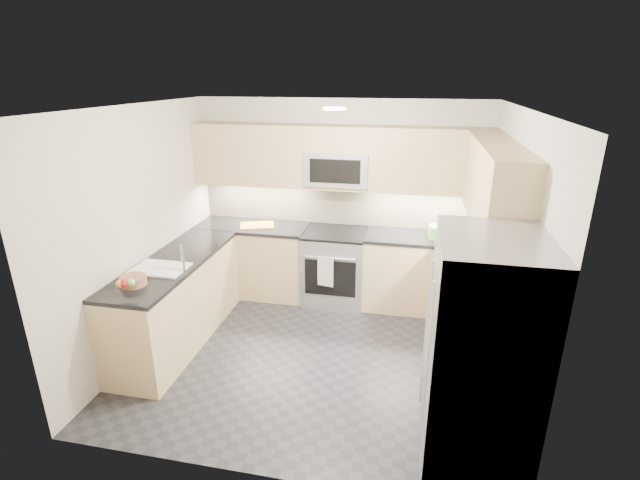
{
  "coord_description": "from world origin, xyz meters",
  "views": [
    {
      "loc": [
        0.92,
        -4.06,
        2.77
      ],
      "look_at": [
        0.0,
        0.35,
        1.15
      ],
      "focal_mm": 26.0,
      "sensor_mm": 36.0,
      "label": 1
    }
  ],
  "objects": [
    {
      "name": "fruit_pear",
      "position": [
        -1.44,
        -0.8,
        1.05
      ],
      "size": [
        0.07,
        0.07,
        0.07
      ],
      "primitive_type": "sphere",
      "color": "#5EC353",
      "rests_on": "fruit_basket"
    },
    {
      "name": "microwave_door",
      "position": [
        0.0,
        1.2,
        1.7
      ],
      "size": [
        0.6,
        0.01,
        0.28
      ],
      "primitive_type": "cube",
      "color": "black",
      "rests_on": "microwave"
    },
    {
      "name": "countertop_right",
      "position": [
        1.5,
        0.15,
        0.92
      ],
      "size": [
        0.63,
        1.7,
        0.04
      ],
      "primitive_type": "cube",
      "color": "black",
      "rests_on": "base_cab_right"
    },
    {
      "name": "oven_handle",
      "position": [
        0.0,
        0.93,
        0.72
      ],
      "size": [
        0.6,
        0.02,
        0.02
      ],
      "primitive_type": "cylinder",
      "rotation": [
        0.0,
        1.57,
        0.0
      ],
      "color": "#B2B5BA",
      "rests_on": "gas_range"
    },
    {
      "name": "wall_front",
      "position": [
        0.0,
        -1.6,
        1.25
      ],
      "size": [
        3.6,
        0.02,
        2.5
      ],
      "primitive_type": "cube",
      "color": "#BBB3A3",
      "rests_on": "floor"
    },
    {
      "name": "floor",
      "position": [
        0.0,
        0.0,
        0.0
      ],
      "size": [
        3.6,
        3.2,
        0.0
      ],
      "primitive_type": "cube",
      "color": "black",
      "rests_on": "ground"
    },
    {
      "name": "dish_towel_check",
      "position": [
        -0.05,
        0.91,
        0.55
      ],
      "size": [
        0.2,
        0.05,
        0.37
      ],
      "primitive_type": "cube",
      "rotation": [
        0.0,
        0.0,
        -0.2
      ],
      "color": "silver",
      "rests_on": "oven_handle"
    },
    {
      "name": "microwave",
      "position": [
        0.0,
        1.4,
        1.7
      ],
      "size": [
        0.76,
        0.4,
        0.4
      ],
      "primitive_type": "cube",
      "color": "#ABADB3",
      "rests_on": "upper_cab_back"
    },
    {
      "name": "range_cooktop",
      "position": [
        0.0,
        1.28,
        0.92
      ],
      "size": [
        0.76,
        0.65,
        0.03
      ],
      "primitive_type": "cube",
      "color": "black",
      "rests_on": "gas_range"
    },
    {
      "name": "backsplash_back",
      "position": [
        0.0,
        1.6,
        1.2
      ],
      "size": [
        3.6,
        0.01,
        0.51
      ],
      "primitive_type": "cube",
      "color": "tan",
      "rests_on": "wall_back"
    },
    {
      "name": "wall_left",
      "position": [
        -1.8,
        0.0,
        1.25
      ],
      "size": [
        0.02,
        3.2,
        2.5
      ],
      "primitive_type": "cube",
      "color": "#BBB3A3",
      "rests_on": "floor"
    },
    {
      "name": "ceiling",
      "position": [
        0.0,
        0.0,
        2.5
      ],
      "size": [
        3.6,
        3.2,
        0.02
      ],
      "primitive_type": "cube",
      "color": "beige",
      "rests_on": "wall_back"
    },
    {
      "name": "fridge_handle_right",
      "position": [
        1.08,
        -0.97,
        0.95
      ],
      "size": [
        0.02,
        0.02,
        1.2
      ],
      "primitive_type": "cylinder",
      "color": "#B2B5BA",
      "rests_on": "refrigerator"
    },
    {
      "name": "backsplash_right",
      "position": [
        1.8,
        0.45,
        1.2
      ],
      "size": [
        0.01,
        2.3,
        0.51
      ],
      "primitive_type": "cube",
      "color": "tan",
      "rests_on": "wall_right"
    },
    {
      "name": "utensil_bowl",
      "position": [
        1.25,
        1.27,
        1.02
      ],
      "size": [
        0.31,
        0.31,
        0.15
      ],
      "primitive_type": "cylinder",
      "rotation": [
        0.0,
        0.0,
        -0.19
      ],
      "color": "#629D43",
      "rests_on": "countertop_back_right"
    },
    {
      "name": "base_cab_peninsula",
      "position": [
        -1.5,
        0.0,
        0.45
      ],
      "size": [
        0.6,
        2.0,
        0.9
      ],
      "primitive_type": "cube",
      "color": "tan",
      "rests_on": "floor"
    },
    {
      "name": "wall_back",
      "position": [
        0.0,
        1.6,
        1.25
      ],
      "size": [
        3.6,
        0.02,
        2.5
      ],
      "primitive_type": "cube",
      "color": "#BBB3A3",
      "rests_on": "floor"
    },
    {
      "name": "base_cab_back_right",
      "position": [
        1.09,
        1.3,
        0.45
      ],
      "size": [
        1.42,
        0.6,
        0.9
      ],
      "primitive_type": "cube",
      "color": "tan",
      "rests_on": "floor"
    },
    {
      "name": "refrigerator",
      "position": [
        1.45,
        -1.15,
        0.9
      ],
      "size": [
        0.7,
        0.9,
        1.8
      ],
      "primitive_type": "cube",
      "color": "#93959B",
      "rests_on": "floor"
    },
    {
      "name": "countertop_back_left",
      "position": [
        -1.09,
        1.3,
        0.92
      ],
      "size": [
        1.42,
        0.63,
        0.04
      ],
      "primitive_type": "cube",
      "color": "black",
      "rests_on": "base_cab_back_left"
    },
    {
      "name": "oven_door_glass",
      "position": [
        0.0,
        0.95,
        0.45
      ],
      "size": [
        0.62,
        0.02,
        0.45
      ],
      "primitive_type": "cube",
      "color": "black",
      "rests_on": "gas_range"
    },
    {
      "name": "upper_cab_right",
      "position": [
        1.62,
        0.28,
        1.83
      ],
      "size": [
        0.35,
        1.95,
        0.75
      ],
      "primitive_type": "cube",
      "color": "tan",
      "rests_on": "wall_right"
    },
    {
      "name": "base_cab_back_left",
      "position": [
        -1.09,
        1.3,
        0.45
      ],
      "size": [
        1.42,
        0.6,
        0.9
      ],
      "primitive_type": "cube",
      "color": "tan",
      "rests_on": "floor"
    },
    {
      "name": "countertop_peninsula",
      "position": [
        -1.5,
        0.0,
        0.92
      ],
      "size": [
        0.63,
        2.0,
        0.04
      ],
      "primitive_type": "cube",
      "color": "black",
      "rests_on": "base_cab_peninsula"
    },
    {
      "name": "countertop_back_right",
      "position": [
        1.09,
        1.3,
        0.92
      ],
      "size": [
        1.42,
        0.63,
        0.04
      ],
      "primitive_type": "cube",
      "color": "black",
      "rests_on": "base_cab_back_right"
    },
    {
      "name": "faucet",
      "position": [
        -1.24,
        -0.25,
        1.08
      ],
      "size": [
        0.03,
        0.03,
        0.28
      ],
      "primitive_type": "cylinder",
      "color": "silver",
      "rests_on": "countertop_peninsula"
    },
    {
      "name": "wall_right",
      "position": [
        1.8,
        0.0,
        1.25
      ],
      "size": [
        0.02,
        3.2,
        2.5
      ],
      "primitive_type": "cube",
      "color": "#BBB3A3",
      "rests_on": "floor"
    },
    {
      "name": "fridge_handle_left",
      "position": [
        1.08,
        -1.33,
        0.95
      ],
      "size": [
        0.02,
        0.02,
        1.2
      ],
      "primitive_type": "cylinder",
      "color": "#B2B5BA",
      "rests_on": "refrigerator"
    },
    {
      "name": "cutting_board",
      "position": [
        -1.01,
        1.29,
        0.95
      ],
      "size": [
        0.5,
        0.42,
        0.01
      ],
      "primitive_type": "cube",
      "rotation": [
        0.0,
        0.0,
        0.34
      ],
      "color": "orange",
      "rests_on": "countertop_back_left"
    },
    {
      "name": "fruit_apple",
      "position": [
        -1.49,
        -0.83,
        1.05
      ],
      "size": [
        0.08,
        0.08,
        0.08
      ],
      "primitive_type": "sphere",
      "color": "#AE1318",
      "rests_on": "fruit_basket"
    },
    {
      "name": "fruit_basket",
      "position": [
        -1.55,
        -0.62,
        0.98
      ],
      "size": [
        0.28,
        0.28,
        0.09
      ],
      "primitive_type": "cylinder",
      "rotation": [
        0.0,
        0.0,
        0.18
      ],
      "color": "#926544",
      "rests_on": "countertop_peninsula"
    },
    {
      "name": "base_cab_right",
      "position": [
        1.5,
        0.15,
        0.45
      ],
      "size": [
        0.6,
        1.7,
        0.9
      ],
      "primitive_type": "cube",
      "color": "tan",
      "rests_on": "floor"
    },
    {
      "name": "upper_cab_back",
      "position": [
        0.0,
        1.43,
        1.83
      ],
      "size": [
        3.6,
        0.35,
        0.75
      ],
      "primitive_type": "cube",
      "color": "tan",
      "rests_on": "wall_back"
    },
    {
      "name": "sink_basin",
      "position": [
        -1.5,
        -0.25,
        0.88
      ],
      "size": [
        0.52,
        0.38,
        0.16
      ],
      "primitive_type": "cube",
      "color": "white",
      "rests_on": "base_cab_peninsula"
    },
    {
      "name": "gas_range",
      "position": [
        0.0,
        1.28,
        0.46
      ],
      "size": [
        0.76,
        0.65,
        0.91
      ],
      "primitive_type": "cube",
      "color": "#94959B",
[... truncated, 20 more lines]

